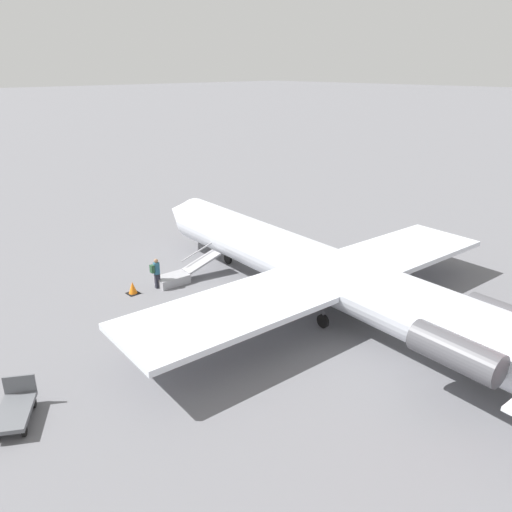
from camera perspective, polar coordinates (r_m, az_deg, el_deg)
The scene contains 6 objects.
ground_plane at distance 26.46m, azimuth 6.00°, elevation -5.45°, with size 600.00×600.00×0.00m, color slate.
airplane_main at distance 24.98m, azimuth 7.69°, elevation -1.81°, with size 29.01×21.80×7.11m.
boarding_stairs at distance 29.08m, azimuth -8.85°, elevation -2.26°, with size 1.34×4.09×1.75m.
passenger at distance 28.30m, azimuth -11.34°, elevation -1.73°, with size 0.36×0.55×1.74m.
luggage_cart at distance 20.10m, azimuth -25.81°, elevation -15.49°, with size 2.45×2.09×1.22m.
traffic_cone_near_stairs at distance 28.14m, azimuth -13.91°, elevation -3.58°, with size 0.63×0.63×0.69m.
Camera 1 is at (-15.26, 18.18, 11.70)m, focal length 35.00 mm.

